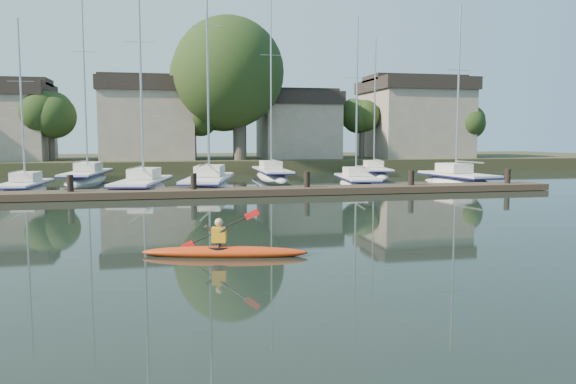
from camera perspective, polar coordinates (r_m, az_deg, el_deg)
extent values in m
plane|color=black|center=(15.98, 3.54, -5.46)|extent=(160.00, 160.00, 0.00)
ellipsoid|color=#BD3C0E|center=(14.67, -6.44, -6.11)|extent=(4.33, 1.52, 0.33)
cylinder|color=black|center=(14.66, -7.01, -5.70)|extent=(0.77, 0.77, 0.09)
imported|color=#332D31|center=(14.60, -7.02, -4.38)|extent=(0.29, 0.38, 0.93)
cube|color=orange|center=(14.60, -7.02, -4.34)|extent=(0.41, 0.34, 0.38)
sphere|color=tan|center=(14.55, -7.04, -3.07)|extent=(0.21, 0.21, 0.21)
cube|color=#402F24|center=(29.55, -3.72, 0.06)|extent=(34.00, 2.00, 0.35)
cylinder|color=black|center=(29.63, -21.22, -0.10)|extent=(0.32, 0.32, 1.80)
cylinder|color=black|center=(29.26, -9.55, 0.14)|extent=(0.32, 0.32, 1.80)
cylinder|color=black|center=(30.11, 1.93, 0.37)|extent=(0.32, 0.32, 1.80)
cylinder|color=black|center=(32.08, 12.39, 0.56)|extent=(0.32, 0.32, 1.80)
cylinder|color=black|center=(34.98, 21.39, 0.72)|extent=(0.32, 0.32, 1.80)
ellipsoid|color=white|center=(34.62, -25.19, -0.50)|extent=(2.31, 6.84, 1.71)
cube|color=white|center=(34.55, -25.24, 0.83)|extent=(2.14, 5.63, 0.13)
cube|color=#181753|center=(34.55, -25.24, 0.71)|extent=(2.22, 5.77, 0.07)
cube|color=beige|center=(34.91, -25.07, 1.43)|extent=(1.37, 1.96, 0.49)
cylinder|color=#9EA0A5|center=(34.70, -25.46, 8.35)|extent=(0.11, 0.11, 8.98)
cylinder|color=#9EA0A5|center=(33.53, -25.79, 1.91)|extent=(0.23, 2.56, 0.07)
cylinder|color=#9EA0A5|center=(34.77, -25.54, 10.12)|extent=(1.44, 0.12, 0.03)
ellipsoid|color=white|center=(33.15, -14.54, -0.48)|extent=(3.80, 9.10, 1.98)
cube|color=white|center=(33.07, -14.58, 1.13)|extent=(3.40, 7.52, 0.15)
cube|color=#181753|center=(33.07, -14.58, 0.99)|extent=(3.51, 7.70, 0.08)
cube|color=beige|center=(33.56, -14.39, 1.86)|extent=(1.89, 2.71, 0.57)
cylinder|color=#9EA0A5|center=(33.45, -14.75, 11.99)|extent=(0.12, 0.12, 12.49)
cylinder|color=#9EA0A5|center=(31.73, -15.17, 2.44)|extent=(0.71, 3.32, 0.08)
cylinder|color=#9EA0A5|center=(33.65, -14.82, 14.52)|extent=(1.64, 0.34, 0.03)
ellipsoid|color=white|center=(34.04, -8.06, -0.23)|extent=(4.33, 10.21, 2.10)
cube|color=white|center=(33.96, -8.08, 1.43)|extent=(3.85, 8.44, 0.15)
cube|color=#181753|center=(33.96, -8.08, 1.29)|extent=(3.98, 8.65, 0.09)
cube|color=beige|center=(34.52, -7.96, 2.18)|extent=(2.09, 3.04, 0.61)
cylinder|color=#9EA0A5|center=(34.49, -8.18, 13.55)|extent=(0.13, 0.13, 14.36)
cylinder|color=#9EA0A5|center=(32.43, -8.47, 2.80)|extent=(0.87, 3.72, 0.09)
cylinder|color=#9EA0A5|center=(34.77, -8.23, 16.37)|extent=(1.74, 0.40, 0.03)
ellipsoid|color=white|center=(36.05, 6.97, 0.21)|extent=(2.78, 7.47, 1.73)
cube|color=white|center=(35.98, 6.98, 1.51)|extent=(2.53, 6.15, 0.13)
cube|color=#181753|center=(35.98, 6.98, 1.40)|extent=(2.62, 6.31, 0.07)
cube|color=beige|center=(36.38, 6.84, 2.09)|extent=(1.51, 2.18, 0.50)
cylinder|color=#9EA0A5|center=(36.18, 7.01, 9.55)|extent=(0.11, 0.11, 10.02)
cylinder|color=#9EA0A5|center=(34.87, 7.37, 2.58)|extent=(0.41, 2.76, 0.07)
cylinder|color=#9EA0A5|center=(36.29, 7.03, 11.45)|extent=(1.45, 0.20, 0.03)
ellipsoid|color=white|center=(38.67, 16.83, 0.29)|extent=(3.18, 7.81, 2.06)
cube|color=white|center=(38.60, 16.87, 1.73)|extent=(2.91, 6.44, 0.15)
cube|color=#181753|center=(38.60, 16.87, 1.60)|extent=(3.01, 6.60, 0.09)
cube|color=beige|center=(38.94, 16.50, 2.37)|extent=(1.77, 2.29, 0.60)
cylinder|color=#9EA0A5|center=(38.82, 16.91, 9.85)|extent=(0.13, 0.13, 10.84)
cylinder|color=#9EA0A5|center=(37.63, 17.93, 2.93)|extent=(0.44, 2.87, 0.09)
cylinder|color=#9EA0A5|center=(38.94, 16.97, 11.76)|extent=(1.73, 0.24, 0.03)
ellipsoid|color=white|center=(41.96, -19.73, 0.63)|extent=(3.13, 9.46, 1.96)
cube|color=white|center=(41.89, -19.77, 1.89)|extent=(2.85, 7.79, 0.14)
cube|color=#181753|center=(41.89, -19.77, 1.78)|extent=(2.95, 7.98, 0.08)
cube|color=beige|center=(42.41, -19.61, 2.46)|extent=(1.71, 2.74, 0.57)
cylinder|color=#9EA0A5|center=(42.30, -19.99, 11.09)|extent=(0.12, 0.12, 13.41)
cylinder|color=#9EA0A5|center=(40.50, -20.28, 2.93)|extent=(0.45, 3.52, 0.08)
cylinder|color=#9EA0A5|center=(42.49, -20.07, 13.25)|extent=(1.65, 0.20, 0.03)
ellipsoid|color=white|center=(43.07, -1.65, 1.10)|extent=(2.27, 9.96, 1.89)
cube|color=white|center=(43.00, -1.65, 2.29)|extent=(2.14, 8.17, 0.14)
cube|color=#181753|center=(43.01, -1.65, 2.18)|extent=(2.22, 8.37, 0.08)
cube|color=beige|center=(43.57, -1.78, 2.81)|extent=(1.44, 2.80, 0.55)
cylinder|color=#9EA0A5|center=(43.45, -1.74, 11.56)|extent=(0.12, 0.12, 13.89)
cylinder|color=#9EA0A5|center=(41.50, -1.33, 3.26)|extent=(0.15, 3.77, 0.08)
cylinder|color=#9EA0A5|center=(43.66, -1.75, 13.74)|extent=(1.59, 0.06, 0.03)
ellipsoid|color=white|center=(45.81, 8.75, 1.33)|extent=(3.23, 7.76, 1.79)
cube|color=white|center=(45.76, 8.76, 2.39)|extent=(2.91, 6.41, 0.13)
cube|color=#181753|center=(45.76, 8.76, 2.30)|extent=(3.01, 6.57, 0.08)
cube|color=beige|center=(46.18, 8.66, 2.85)|extent=(1.66, 2.30, 0.52)
cylinder|color=#9EA0A5|center=(45.98, 8.81, 8.92)|extent=(0.11, 0.11, 10.35)
cylinder|color=#9EA0A5|center=(44.61, 9.05, 3.27)|extent=(0.56, 2.83, 0.08)
cylinder|color=#9EA0A5|center=(46.07, 8.83, 10.46)|extent=(1.49, 0.28, 0.03)
cube|color=#26361B|center=(59.31, -7.90, 3.12)|extent=(90.00, 24.00, 1.00)
cube|color=#9F907F|center=(54.87, -26.67, 5.77)|extent=(7.00, 7.00, 5.50)
cube|color=#2B241F|center=(55.01, -26.82, 9.26)|extent=(7.35, 7.35, 1.20)
cube|color=#9F907F|center=(53.14, -13.99, 6.49)|extent=(8.00, 8.00, 6.00)
cube|color=#2B241F|center=(53.33, -14.08, 10.36)|extent=(8.40, 8.40, 1.20)
cube|color=#9F907F|center=(54.49, 0.99, 6.11)|extent=(7.00, 7.00, 5.00)
cube|color=#2B241F|center=(54.60, 0.99, 9.36)|extent=(7.35, 7.35, 1.20)
cube|color=#9F907F|center=(58.37, 12.63, 6.68)|extent=(9.00, 9.00, 6.50)
cube|color=#2B241F|center=(58.58, 12.71, 10.45)|extent=(9.45, 9.45, 1.20)
cylinder|color=#534D42|center=(50.49, -4.93, 6.12)|extent=(1.20, 1.20, 5.00)
sphere|color=black|center=(50.78, -4.98, 11.77)|extent=(8.50, 8.50, 8.50)
cylinder|color=#534D42|center=(52.04, -22.89, 4.58)|extent=(0.48, 0.48, 3.00)
sphere|color=black|center=(52.07, -22.99, 7.33)|extent=(3.40, 3.40, 3.40)
cylinder|color=#534D42|center=(50.66, -9.50, 4.82)|extent=(0.38, 0.38, 2.80)
sphere|color=black|center=(50.68, -9.54, 7.31)|extent=(2.72, 2.72, 2.72)
cylinder|color=#534D42|center=(54.72, 7.50, 5.12)|extent=(0.50, 0.50, 3.20)
sphere|color=black|center=(54.76, 7.54, 7.89)|extent=(3.57, 3.57, 3.57)
cylinder|color=#534D42|center=(57.50, 17.47, 4.63)|extent=(0.41, 0.41, 2.60)
sphere|color=black|center=(57.51, 17.54, 6.77)|extent=(2.89, 2.89, 2.89)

